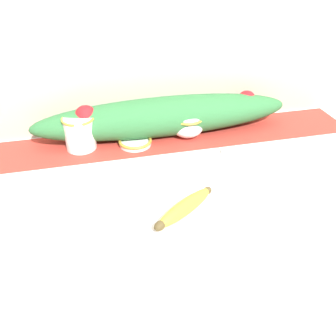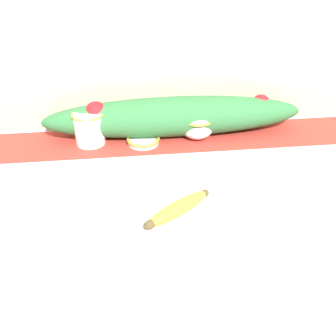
{
  "view_description": "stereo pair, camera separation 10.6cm",
  "coord_description": "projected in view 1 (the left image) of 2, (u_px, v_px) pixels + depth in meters",
  "views": [
    {
      "loc": [
        -0.26,
        -0.89,
        1.57
      ],
      "look_at": [
        -0.05,
        -0.02,
        0.99
      ],
      "focal_mm": 40.0,
      "sensor_mm": 36.0,
      "label": 1
    },
    {
      "loc": [
        -0.15,
        -0.9,
        1.57
      ],
      "look_at": [
        -0.05,
        -0.02,
        0.99
      ],
      "focal_mm": 40.0,
      "sensor_mm": 36.0,
      "label": 2
    }
  ],
  "objects": [
    {
      "name": "countertop",
      "position": [
        181.0,
        280.0,
        1.38
      ],
      "size": [
        1.44,
        0.68,
        0.94
      ],
      "primitive_type": "cube",
      "color": "silver",
      "rests_on": "ground_plane"
    },
    {
      "name": "back_wall",
      "position": [
        157.0,
        52.0,
        1.27
      ],
      "size": [
        2.24,
        0.04,
        2.4
      ],
      "primitive_type": "cube",
      "color": "#B7AD99",
      "rests_on": "ground_plane"
    },
    {
      "name": "table_runner",
      "position": [
        166.0,
        138.0,
        1.31
      ],
      "size": [
        1.33,
        0.2,
        0.0
      ],
      "primitive_type": "cube",
      "color": "#B23328",
      "rests_on": "countertop"
    },
    {
      "name": "cream_pitcher",
      "position": [
        80.0,
        132.0,
        1.22
      ],
      "size": [
        0.11,
        0.12,
        0.11
      ],
      "color": "white",
      "rests_on": "countertop"
    },
    {
      "name": "sugar_bowl",
      "position": [
        187.0,
        123.0,
        1.29
      ],
      "size": [
        0.11,
        0.11,
        0.11
      ],
      "color": "white",
      "rests_on": "countertop"
    },
    {
      "name": "small_dish",
      "position": [
        135.0,
        142.0,
        1.26
      ],
      "size": [
        0.11,
        0.11,
        0.02
      ],
      "color": "white",
      "rests_on": "countertop"
    },
    {
      "name": "banana",
      "position": [
        185.0,
        207.0,
        0.96
      ],
      "size": [
        0.2,
        0.15,
        0.04
      ],
      "rotation": [
        0.0,
        0.0,
        0.6
      ],
      "color": "yellow",
      "rests_on": "countertop"
    },
    {
      "name": "spoon",
      "position": [
        224.0,
        151.0,
        1.23
      ],
      "size": [
        0.14,
        0.1,
        0.01
      ],
      "rotation": [
        0.0,
        0.0,
        0.58
      ],
      "color": "#B7B7BC",
      "rests_on": "countertop"
    },
    {
      "name": "poinsettia_garland",
      "position": [
        163.0,
        116.0,
        1.29
      ],
      "size": [
        0.9,
        0.15,
        0.14
      ],
      "color": "#2D6B38",
      "rests_on": "countertop"
    }
  ]
}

